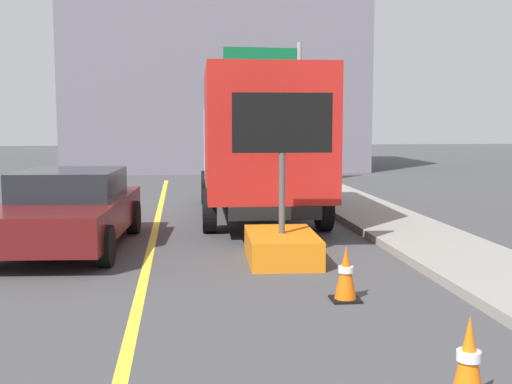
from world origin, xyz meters
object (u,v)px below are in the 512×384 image
traffic_cone_near_sign (468,363)px  arrow_board_trailer (282,231)px  highway_guide_sign (278,88)px  pickup_car (68,209)px  box_truck (258,140)px  traffic_cone_mid_lane (346,274)px

traffic_cone_near_sign → arrow_board_trailer: bearing=96.4°
traffic_cone_near_sign → highway_guide_sign: bearing=86.1°
pickup_car → traffic_cone_near_sign: bearing=-58.7°
highway_guide_sign → traffic_cone_near_sign: bearing=-93.9°
box_truck → highway_guide_sign: (1.62, 7.69, 1.61)m
pickup_car → traffic_cone_mid_lane: (4.04, -3.86, -0.35)m
highway_guide_sign → arrow_board_trailer: bearing=-98.3°
arrow_board_trailer → box_truck: (0.19, 4.67, 1.33)m
box_truck → highway_guide_sign: size_ratio=1.45×
pickup_car → traffic_cone_near_sign: size_ratio=6.17×
pickup_car → box_truck: bearing=40.1°
arrow_board_trailer → pickup_car: bearing=157.8°
box_truck → highway_guide_sign: highway_guide_sign is taller
box_truck → pickup_car: (-3.79, -3.20, -1.12)m
box_truck → traffic_cone_near_sign: bearing=-87.6°
pickup_car → traffic_cone_mid_lane: size_ratio=6.61×
highway_guide_sign → pickup_car: bearing=-116.4°
arrow_board_trailer → traffic_cone_near_sign: arrow_board_trailer is taller
traffic_cone_near_sign → traffic_cone_mid_lane: 3.08m
arrow_board_trailer → traffic_cone_mid_lane: (0.43, -2.39, -0.14)m
highway_guide_sign → traffic_cone_near_sign: size_ratio=6.65×
highway_guide_sign → box_truck: bearing=-101.9°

